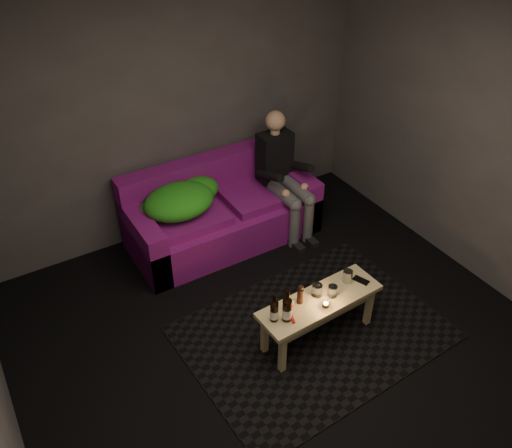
% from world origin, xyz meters
% --- Properties ---
extents(floor, '(4.50, 4.50, 0.00)m').
position_xyz_m(floor, '(0.00, 0.00, 0.00)').
color(floor, black).
rests_on(floor, ground).
extents(room, '(4.50, 4.50, 4.50)m').
position_xyz_m(room, '(0.00, 0.47, 1.64)').
color(room, silver).
rests_on(room, ground).
extents(rug, '(2.13, 1.59, 0.01)m').
position_xyz_m(rug, '(0.28, 0.26, 0.00)').
color(rug, black).
rests_on(rug, floor).
extents(sofa, '(1.84, 0.83, 0.79)m').
position_xyz_m(sofa, '(0.25, 1.81, 0.29)').
color(sofa, '#730F62').
rests_on(sofa, floor).
extents(green_blanket, '(0.81, 0.55, 0.28)m').
position_xyz_m(green_blanket, '(-0.15, 1.81, 0.60)').
color(green_blanket, '#1E981B').
rests_on(green_blanket, sofa).
extents(person, '(0.33, 0.76, 1.23)m').
position_xyz_m(person, '(0.88, 1.66, 0.64)').
color(person, black).
rests_on(person, sofa).
extents(coffee_table, '(1.05, 0.38, 0.42)m').
position_xyz_m(coffee_table, '(0.28, 0.21, 0.35)').
color(coffee_table, tan).
rests_on(coffee_table, rug).
extents(beer_bottle_a, '(0.06, 0.06, 0.26)m').
position_xyz_m(beer_bottle_a, '(-0.15, 0.22, 0.52)').
color(beer_bottle_a, black).
rests_on(beer_bottle_a, coffee_table).
extents(beer_bottle_b, '(0.07, 0.07, 0.29)m').
position_xyz_m(beer_bottle_b, '(-0.07, 0.17, 0.53)').
color(beer_bottle_b, black).
rests_on(beer_bottle_b, coffee_table).
extents(salt_shaker, '(0.05, 0.05, 0.08)m').
position_xyz_m(salt_shaker, '(0.03, 0.25, 0.46)').
color(salt_shaker, silver).
rests_on(salt_shaker, coffee_table).
extents(pepper_mill, '(0.05, 0.05, 0.13)m').
position_xyz_m(pepper_mill, '(0.12, 0.27, 0.49)').
color(pepper_mill, black).
rests_on(pepper_mill, coffee_table).
extents(tumbler_back, '(0.11, 0.11, 0.10)m').
position_xyz_m(tumbler_back, '(0.28, 0.27, 0.47)').
color(tumbler_back, white).
rests_on(tumbler_back, coffee_table).
extents(tealight, '(0.06, 0.06, 0.04)m').
position_xyz_m(tealight, '(0.26, 0.13, 0.44)').
color(tealight, white).
rests_on(tealight, coffee_table).
extents(tumbler_front, '(0.09, 0.09, 0.09)m').
position_xyz_m(tumbler_front, '(0.38, 0.20, 0.47)').
color(tumbler_front, white).
rests_on(tumbler_front, coffee_table).
extents(steel_cup, '(0.10, 0.10, 0.11)m').
position_xyz_m(steel_cup, '(0.59, 0.27, 0.48)').
color(steel_cup, '#A9ABAF').
rests_on(steel_cup, coffee_table).
extents(smartphone, '(0.11, 0.15, 0.01)m').
position_xyz_m(smartphone, '(0.69, 0.21, 0.43)').
color(smartphone, black).
rests_on(smartphone, coffee_table).
extents(red_lighter, '(0.04, 0.08, 0.01)m').
position_xyz_m(red_lighter, '(-0.03, 0.14, 0.43)').
color(red_lighter, red).
rests_on(red_lighter, coffee_table).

